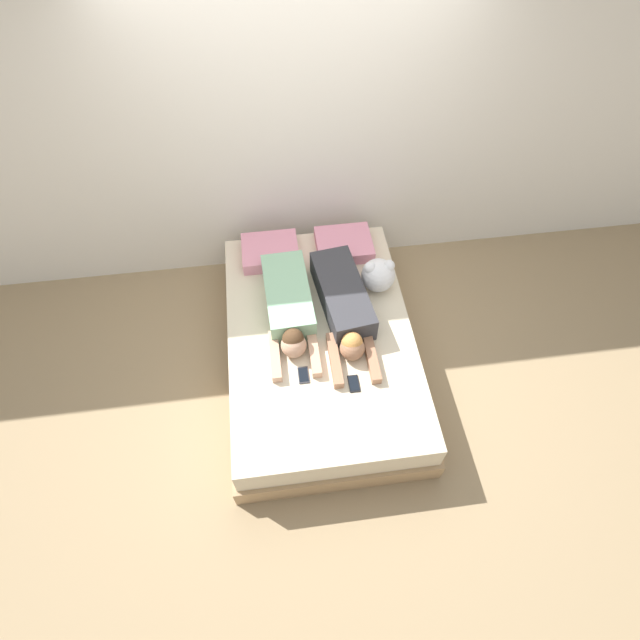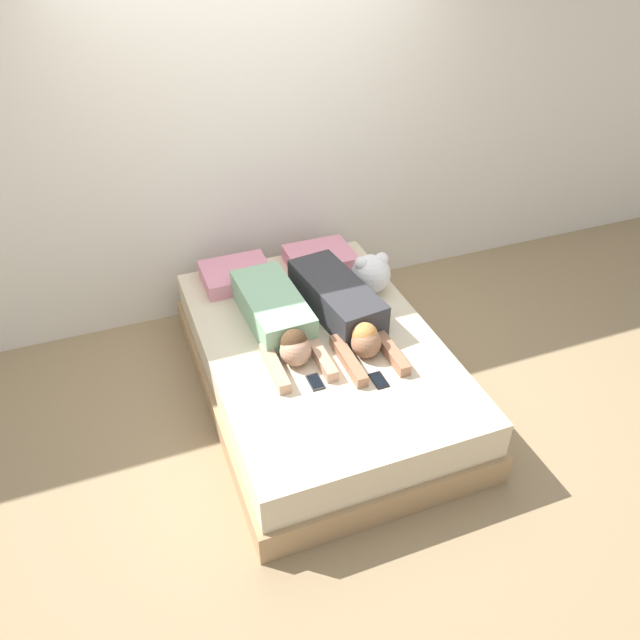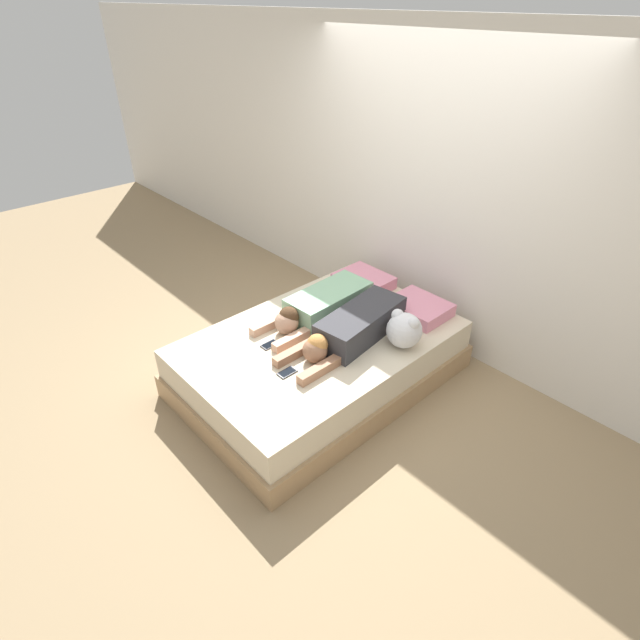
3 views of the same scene
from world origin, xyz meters
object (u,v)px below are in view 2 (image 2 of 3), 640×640
Objects in this scene: bed at (320,366)px; cell_phone_right at (379,380)px; cell_phone_left at (315,382)px; plush_toy at (371,273)px; pillow_head_left at (236,275)px; pillow_head_right at (320,258)px; person_right at (342,306)px; person_left at (277,317)px.

bed is 16.03× the size of cell_phone_right.
plush_toy reaches higher than cell_phone_left.
bed is 4.61× the size of pillow_head_left.
person_right reaches higher than pillow_head_right.
person_left is at bearing 94.76° from cell_phone_left.
pillow_head_right is at bearing 0.00° from pillow_head_left.
pillow_head_left reaches higher than cell_phone_left.
person_right is at bearing -6.54° from person_left.
cell_phone_right is (-0.14, -1.31, -0.05)m from pillow_head_right.
cell_phone_left is (-0.37, -0.51, -0.10)m from person_right.
person_left is at bearing 138.10° from bed.
plush_toy reaches higher than pillow_head_left.
plush_toy is at bearing 47.53° from cell_phone_left.
person_left is at bearing -80.93° from pillow_head_left.
bed is 0.93m from pillow_head_right.
pillow_head_left is 1.41m from cell_phone_right.
cell_phone_left is (-0.49, -1.20, -0.05)m from pillow_head_right.
person_right is at bearing -99.20° from pillow_head_right.
person_right is 0.40m from plush_toy.
cell_phone_right is at bearing -95.95° from pillow_head_right.
person_right is at bearing -52.78° from pillow_head_left.
pillow_head_right is at bearing 84.05° from cell_phone_right.
bed is 1.87× the size of person_right.
pillow_head_right is (0.63, 0.00, 0.00)m from pillow_head_left.
cell_phone_right reaches higher than bed.
pillow_head_right is (0.32, 0.83, 0.28)m from bed.
pillow_head_right is 0.70m from person_right.
person_right is at bearing -142.58° from plush_toy.
person_left reaches higher than cell_phone_left.
cell_phone_left is at bearing -126.20° from person_right.
person_left is at bearing 173.46° from person_right.
bed is at bearing -41.90° from person_left.
person_right is (-0.11, -0.69, 0.05)m from pillow_head_right.
bed is at bearing -69.16° from pillow_head_left.
bed is at bearing -143.47° from plush_toy.
pillow_head_right is 1.29m from cell_phone_left.
cell_phone_right is at bearing -111.34° from plush_toy.
plush_toy is at bearing 14.62° from person_left.
bed is 0.56m from cell_phone_right.
person_right is (0.52, -0.69, 0.05)m from pillow_head_left.
cell_phone_right is (0.35, -0.12, 0.00)m from cell_phone_left.
cell_phone_right is (0.18, -0.48, 0.23)m from bed.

